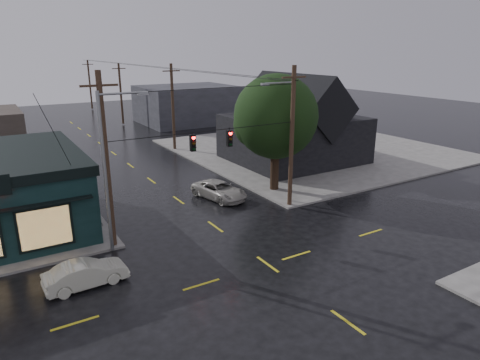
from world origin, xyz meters
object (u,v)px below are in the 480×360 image
corner_tree (276,117)px  utility_pole_ne (289,206)px  sedan_cream (86,274)px  suv_silver (219,190)px  utility_pole_nw (114,247)px

corner_tree → utility_pole_ne: 7.15m
sedan_cream → suv_silver: 14.13m
utility_pole_ne → sedan_cream: utility_pole_ne is taller
sedan_cream → suv_silver: suv_silver is taller
suv_silver → utility_pole_ne: bearing=-62.8°
utility_pole_ne → suv_silver: bearing=130.7°
corner_tree → utility_pole_nw: size_ratio=0.92×
corner_tree → utility_pole_ne: (-1.18, -3.58, -6.08)m
corner_tree → sedan_cream: bearing=-156.4°
utility_pole_ne → suv_silver: 5.59m
corner_tree → utility_pole_nw: bearing=-165.8°
utility_pole_nw → suv_silver: 10.31m
corner_tree → suv_silver: corner_tree is taller
sedan_cream → utility_pole_ne: bearing=-79.5°
corner_tree → sedan_cream: 18.86m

